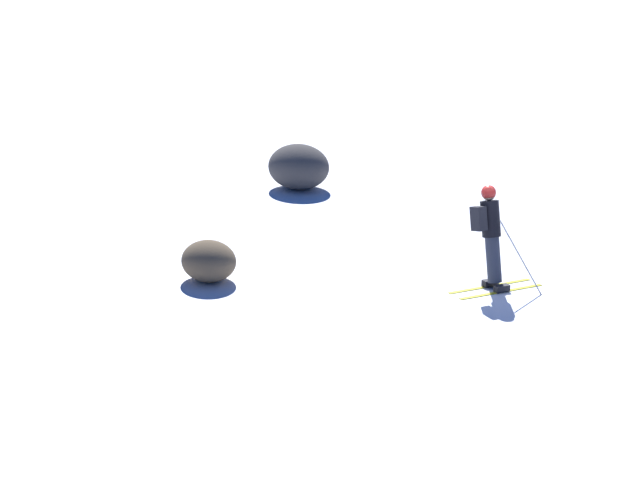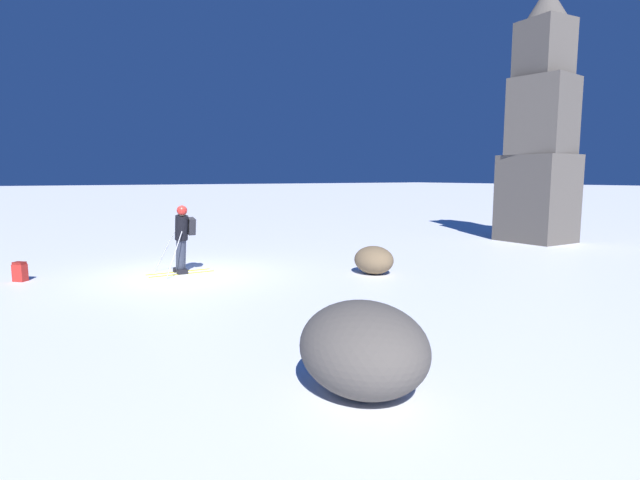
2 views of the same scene
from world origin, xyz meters
The scene contains 4 objects.
ground_plane centered at (0.00, 0.00, 0.00)m, with size 300.00×300.00×0.00m, color white.
skier centered at (-0.19, 0.02, 1.07)m, with size 1.29×1.80×1.91m.
exposed_boulder_0 centered at (2.52, 4.45, 0.38)m, with size 1.18×1.00×0.76m, color brown.
exposed_boulder_1 centered at (8.41, -0.38, 0.57)m, with size 1.76×1.49×1.14m, color #4C4742.
Camera 1 is at (-15.31, 11.45, 6.28)m, focal length 60.00 mm.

